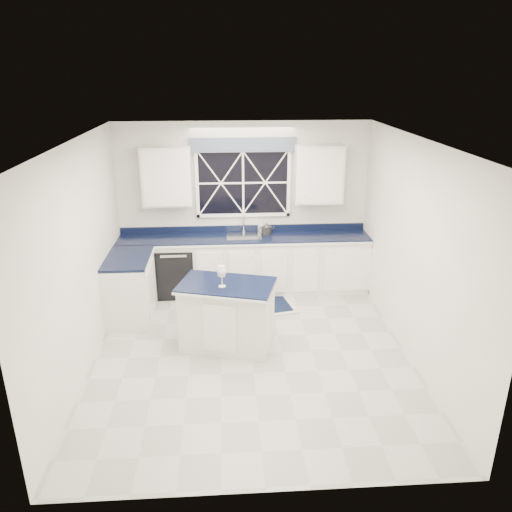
{
  "coord_description": "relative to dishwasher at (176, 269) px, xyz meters",
  "views": [
    {
      "loc": [
        -0.31,
        -5.56,
        3.46
      ],
      "look_at": [
        0.09,
        0.4,
        1.19
      ],
      "focal_mm": 35.0,
      "sensor_mm": 36.0,
      "label": 1
    }
  ],
  "objects": [
    {
      "name": "back_wall",
      "position": [
        1.1,
        0.3,
        0.94
      ],
      "size": [
        4.0,
        0.1,
        2.7
      ],
      "primitive_type": "cube",
      "color": "white",
      "rests_on": "ground"
    },
    {
      "name": "faucet",
      "position": [
        1.1,
        0.19,
        0.69
      ],
      "size": [
        0.05,
        0.2,
        0.3
      ],
      "color": "#B4B4B7",
      "rests_on": "countertop"
    },
    {
      "name": "ground",
      "position": [
        1.1,
        -1.95,
        -0.41
      ],
      "size": [
        4.5,
        4.5,
        0.0
      ],
      "primitive_type": "plane",
      "color": "#B3B3AE",
      "rests_on": "ground"
    },
    {
      "name": "kettle",
      "position": [
        1.46,
        0.08,
        0.62
      ],
      "size": [
        0.27,
        0.2,
        0.19
      ],
      "rotation": [
        0.0,
        0.0,
        0.23
      ],
      "color": "#29292B",
      "rests_on": "countertop"
    },
    {
      "name": "rug",
      "position": [
        1.14,
        -0.6,
        -0.4
      ],
      "size": [
        1.52,
        1.1,
        0.02
      ],
      "rotation": [
        0.0,
        0.0,
        0.21
      ],
      "color": "#BABAB4",
      "rests_on": "ground"
    },
    {
      "name": "island",
      "position": [
        0.8,
        -1.7,
        0.04
      ],
      "size": [
        1.34,
        1.01,
        0.89
      ],
      "rotation": [
        0.0,
        0.0,
        -0.28
      ],
      "color": "white",
      "rests_on": "ground"
    },
    {
      "name": "window",
      "position": [
        1.1,
        0.25,
        1.42
      ],
      "size": [
        1.65,
        0.09,
        1.26
      ],
      "color": "black",
      "rests_on": "ground"
    },
    {
      "name": "wine_glass",
      "position": [
        0.74,
        -1.79,
        0.67
      ],
      "size": [
        0.12,
        0.12,
        0.28
      ],
      "color": "silver",
      "rests_on": "island"
    },
    {
      "name": "soap_bottle",
      "position": [
        1.39,
        0.17,
        0.63
      ],
      "size": [
        0.12,
        0.12,
        0.21
      ],
      "primitive_type": "imported",
      "rotation": [
        0.0,
        0.0,
        0.37
      ],
      "color": "silver",
      "rests_on": "countertop"
    },
    {
      "name": "base_cabinets",
      "position": [
        0.77,
        -0.17,
        0.04
      ],
      "size": [
        3.99,
        1.6,
        0.9
      ],
      "color": "white",
      "rests_on": "ground"
    },
    {
      "name": "dishwasher",
      "position": [
        0.0,
        0.0,
        0.0
      ],
      "size": [
        0.6,
        0.58,
        0.82
      ],
      "primitive_type": "cube",
      "color": "black",
      "rests_on": "ground"
    },
    {
      "name": "countertop",
      "position": [
        1.1,
        0.0,
        0.51
      ],
      "size": [
        3.98,
        0.64,
        0.04
      ],
      "primitive_type": "cube",
      "color": "black",
      "rests_on": "base_cabinets"
    },
    {
      "name": "upper_cabinets",
      "position": [
        1.1,
        0.13,
        1.49
      ],
      "size": [
        3.1,
        0.34,
        0.9
      ],
      "color": "white",
      "rests_on": "ground"
    }
  ]
}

